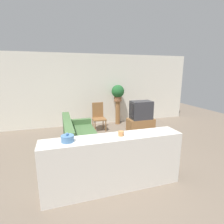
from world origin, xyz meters
name	(u,v)px	position (x,y,z in m)	size (l,w,h in m)	color
ground_plane	(105,170)	(0.00, 0.00, 0.00)	(14.00, 14.00, 0.00)	#756656
wall_back	(81,90)	(0.00, 3.43, 1.35)	(9.00, 0.06, 2.70)	silver
couch	(79,139)	(-0.39, 1.21, 0.28)	(0.88, 2.03, 0.82)	#476B3D
tv_stand	(140,127)	(1.68, 1.74, 0.27)	(0.85, 0.46, 0.54)	olive
television	(141,110)	(1.68, 1.74, 0.83)	(0.68, 0.44, 0.58)	#333338
wooden_chair	(99,116)	(0.47, 2.65, 0.52)	(0.44, 0.44, 0.98)	olive
plant_stand	(118,113)	(1.36, 3.12, 0.46)	(0.18, 0.18, 0.93)	olive
potted_plant	(118,92)	(1.36, 3.12, 1.28)	(0.49, 0.49, 0.63)	#8E5B3D
foreground_counter	(114,163)	(0.00, -0.60, 0.49)	(2.43, 0.44, 0.97)	silver
decorative_bowl	(68,138)	(-0.76, -0.60, 1.02)	(0.20, 0.20, 0.15)	#4C7AAD
candle_jar	(121,133)	(0.13, -0.60, 1.01)	(0.10, 0.10, 0.08)	#C6844C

